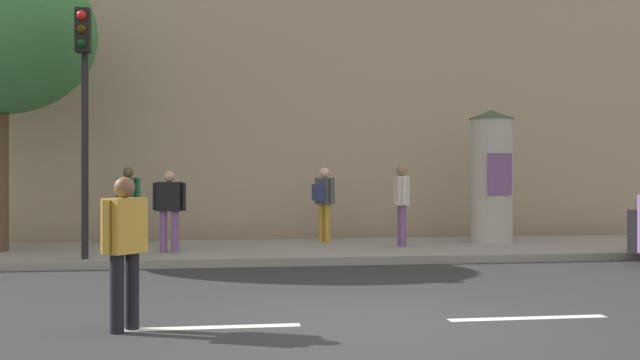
# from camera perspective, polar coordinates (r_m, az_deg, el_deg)

# --- Properties ---
(ground_plane) EXTENTS (80.00, 80.00, 0.00)m
(ground_plane) POSITION_cam_1_polar(r_m,az_deg,el_deg) (7.69, 4.53, -11.44)
(ground_plane) COLOR #2B2B2D
(sidewalk_curb) EXTENTS (36.00, 4.00, 0.15)m
(sidewalk_curb) POSITION_cam_1_polar(r_m,az_deg,el_deg) (14.52, -1.56, -5.73)
(sidewalk_curb) COLOR gray
(sidewalk_curb) RESTS_ON ground_plane
(lane_markings) EXTENTS (25.80, 0.16, 0.01)m
(lane_markings) POSITION_cam_1_polar(r_m,az_deg,el_deg) (7.69, 4.53, -11.41)
(lane_markings) COLOR silver
(lane_markings) RESTS_ON ground_plane
(building_backdrop) EXTENTS (36.00, 5.00, 8.74)m
(building_backdrop) POSITION_cam_1_polar(r_m,az_deg,el_deg) (19.63, -3.25, 8.33)
(building_backdrop) COLOR tan
(building_backdrop) RESTS_ON ground_plane
(traffic_light) EXTENTS (0.24, 0.45, 4.31)m
(traffic_light) POSITION_cam_1_polar(r_m,az_deg,el_deg) (12.90, -18.56, 6.80)
(traffic_light) COLOR black
(traffic_light) RESTS_ON sidewalk_curb
(poster_column) EXTENTS (1.00, 1.00, 2.93)m
(poster_column) POSITION_cam_1_polar(r_m,az_deg,el_deg) (16.03, 13.70, 0.39)
(poster_column) COLOR #B2ADA3
(poster_column) RESTS_ON sidewalk_curb
(pedestrian_tallest) EXTENTS (0.44, 0.47, 1.56)m
(pedestrian_tallest) POSITION_cam_1_polar(r_m,az_deg,el_deg) (7.39, -15.51, -4.85)
(pedestrian_tallest) COLOR black
(pedestrian_tallest) RESTS_ON ground_plane
(pedestrian_in_light_jacket) EXTENTS (0.53, 0.38, 1.65)m
(pedestrian_in_light_jacket) POSITION_cam_1_polar(r_m,az_deg,el_deg) (15.71, -15.26, -1.52)
(pedestrian_in_light_jacket) COLOR silver
(pedestrian_in_light_jacket) RESTS_ON sidewalk_curb
(pedestrian_in_dark_shirt) EXTENTS (0.50, 0.51, 1.65)m
(pedestrian_in_dark_shirt) POSITION_cam_1_polar(r_m,az_deg,el_deg) (15.71, 0.31, -1.45)
(pedestrian_in_dark_shirt) COLOR #B78C33
(pedestrian_in_dark_shirt) RESTS_ON sidewalk_curb
(pedestrian_with_bag) EXTENTS (0.62, 0.32, 1.55)m
(pedestrian_with_bag) POSITION_cam_1_polar(r_m,az_deg,el_deg) (13.69, -12.09, -1.96)
(pedestrian_with_bag) COLOR #724C84
(pedestrian_with_bag) RESTS_ON sidewalk_curb
(pedestrian_in_red_top) EXTENTS (0.26, 0.60, 1.69)m
(pedestrian_in_red_top) POSITION_cam_1_polar(r_m,az_deg,el_deg) (14.70, 6.62, -1.51)
(pedestrian_in_red_top) COLOR #724C84
(pedestrian_in_red_top) RESTS_ON sidewalk_curb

